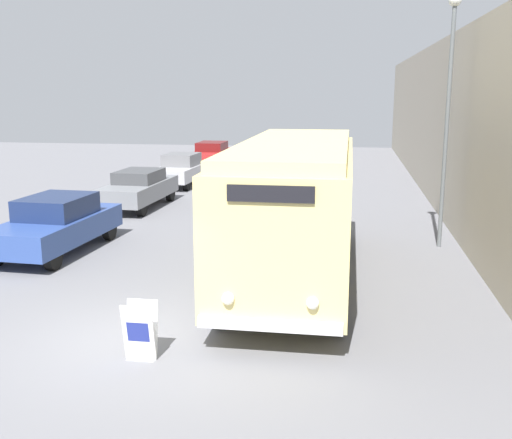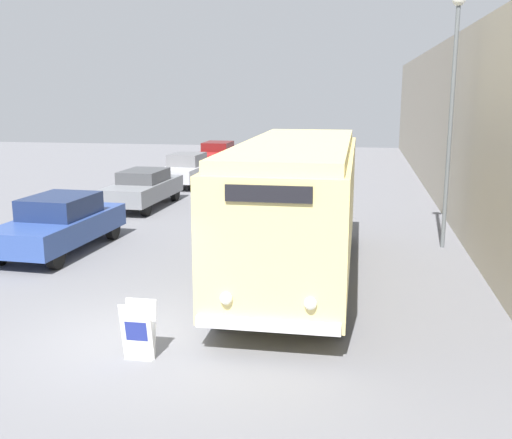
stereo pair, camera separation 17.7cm
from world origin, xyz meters
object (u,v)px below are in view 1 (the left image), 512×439
Objects in this scene: parked_car_mid at (139,188)px; streetlamp at (449,90)px; vintage_bus at (295,203)px; sign_board at (140,332)px; parked_car_near at (56,224)px; parked_car_distant at (212,154)px; parked_car_far at (181,169)px.

streetlamp is at bearing -20.31° from parked_car_mid.
vintage_bus is at bearing -136.55° from streetlamp.
parked_car_near reaches higher than sign_board.
parked_car_distant reaches higher than parked_car_mid.
streetlamp reaches higher than parked_car_far.
parked_car_mid is (-6.96, 8.26, -1.13)m from vintage_bus.
vintage_bus is at bearing -61.08° from parked_car_far.
streetlamp is 1.51× the size of parked_car_distant.
streetlamp is 1.53× the size of parked_car_mid.
vintage_bus reaches higher than sign_board.
sign_board is 0.14× the size of streetlamp.
sign_board is 26.44m from parked_car_distant.
vintage_bus is 5.59m from sign_board.
parked_car_distant is at bearing 100.43° from sign_board.
vintage_bus is 7.20m from parked_car_near.
parked_car_mid is 12.80m from parked_car_distant.
streetlamp is (3.97, 3.76, 2.66)m from vintage_bus.
parked_car_near is at bearing -168.15° from streetlamp.
parked_car_mid is 5.67m from parked_car_far.
streetlamp reaches higher than sign_board.
parked_car_near is (-6.96, 1.46, -1.09)m from vintage_bus.
sign_board is at bearing -73.38° from parked_car_far.
vintage_bus is 6.08m from streetlamp.
streetlamp reaches higher than parked_car_near.
parked_car_mid is at bearing 109.85° from sign_board.
vintage_bus is at bearing 66.16° from sign_board.
streetlamp is at bearing -40.48° from parked_car_far.
parked_car_near is at bearing -88.02° from parked_car_mid.
parked_car_far is (-10.80, 10.17, -3.77)m from streetlamp.
parked_car_distant is (-6.98, 21.06, -1.12)m from vintage_bus.
parked_car_mid is at bearing 130.11° from vintage_bus.
streetlamp is (6.16, 8.71, 4.07)m from sign_board.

